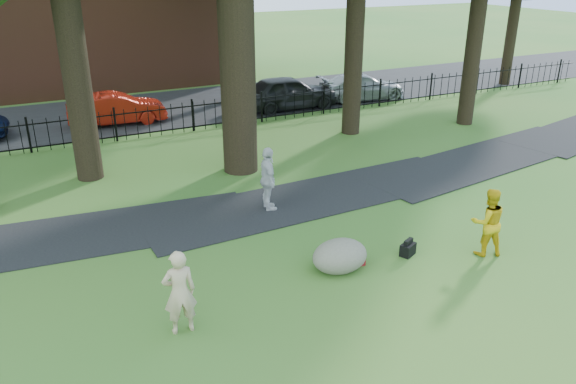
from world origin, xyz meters
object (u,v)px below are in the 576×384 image
man (488,222)px  red_sedan (117,109)px  boulder (340,254)px  woman (179,292)px

man → red_sedan: size_ratio=0.42×
boulder → red_sedan: (-2.05, 14.25, 0.27)m
man → boulder: (-3.38, 0.92, -0.44)m
man → boulder: size_ratio=1.27×
man → red_sedan: 16.12m
woman → man: 7.18m
woman → red_sedan: woman is taller
woman → red_sedan: (1.74, 14.88, -0.19)m
woman → boulder: (3.79, 0.62, -0.46)m
woman → red_sedan: size_ratio=0.43×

